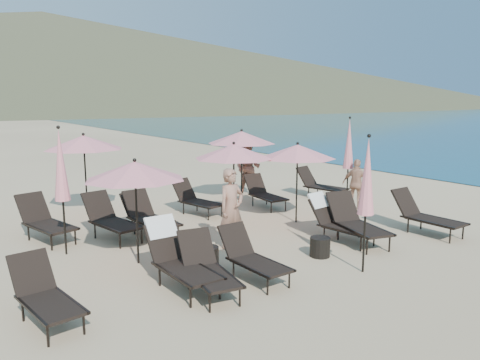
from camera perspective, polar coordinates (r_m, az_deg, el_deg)
ground at (r=10.71m, az=11.85°, el=-8.34°), size 800.00×800.00×0.00m
volcanic_headland at (r=320.31m, az=-20.72°, el=13.34°), size 690.00×690.00×55.00m
lounger_0 at (r=7.73m, az=-22.72°, el=-12.73°), size 0.83×1.68×0.93m
lounger_1 at (r=8.49m, az=-7.65°, el=-9.18°), size 0.72×1.85×1.14m
lounger_2 at (r=8.76m, az=1.48°, el=-9.31°), size 0.67×1.61×0.92m
lounger_3 at (r=11.24m, az=13.97°, el=-4.90°), size 1.15×1.97×1.07m
lounger_4 at (r=11.29m, az=11.69°, el=-4.72°), size 0.81×1.75×1.05m
lounger_5 at (r=12.48m, az=21.64°, el=-3.92°), size 0.73×1.81×1.03m
lounger_6 at (r=11.62m, az=-15.45°, el=-4.54°), size 1.02×1.91×1.04m
lounger_7 at (r=11.71m, az=-10.96°, el=-4.29°), size 0.87×1.84×1.02m
lounger_8 at (r=11.99m, az=-11.37°, el=-4.19°), size 0.92×1.71×0.93m
lounger_9 at (r=13.62m, az=-5.38°, el=-2.29°), size 1.00×1.78×0.97m
lounger_10 at (r=14.47m, az=2.97°, el=-1.57°), size 0.75×1.70×0.95m
lounger_11 at (r=16.03m, az=9.72°, el=-0.49°), size 1.04×1.85×1.00m
lounger_12 at (r=8.20m, az=-4.03°, el=-10.55°), size 0.89×1.73×0.95m
lounger_13 at (r=11.97m, az=-22.70°, el=-4.54°), size 1.10×1.92×1.04m
umbrella_open_0 at (r=9.44m, az=-12.68°, el=1.11°), size 2.00×2.00×2.16m
umbrella_open_1 at (r=12.10m, az=-0.77°, el=3.49°), size 2.07×2.07×2.22m
umbrella_open_2 at (r=12.51m, az=7.02°, el=3.47°), size 2.03×2.03×2.18m
umbrella_open_3 at (r=13.96m, az=-18.52°, el=4.36°), size 2.20×2.20×2.37m
umbrella_open_4 at (r=15.05m, az=0.19°, el=5.20°), size 2.20×2.20×2.36m
umbrella_closed_0 at (r=9.05m, az=15.23°, el=0.32°), size 0.31×0.31×2.67m
umbrella_closed_1 at (r=14.71m, az=13.13°, el=4.26°), size 0.33×0.33×2.79m
umbrella_closed_2 at (r=10.45m, az=-21.02°, el=1.62°), size 0.32×0.32×2.77m
side_table_0 at (r=9.24m, az=-3.97°, el=-9.55°), size 0.44×0.44×0.48m
side_table_1 at (r=10.15m, az=9.72°, el=-8.05°), size 0.43×0.43×0.42m
beachgoer_a at (r=10.42m, az=-1.05°, el=-3.49°), size 0.71×0.52×1.80m
beachgoer_b at (r=16.21m, az=0.98°, el=1.52°), size 1.09×1.17×1.92m
beachgoer_c at (r=14.62m, az=14.04°, el=-0.48°), size 0.69×0.96×1.52m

